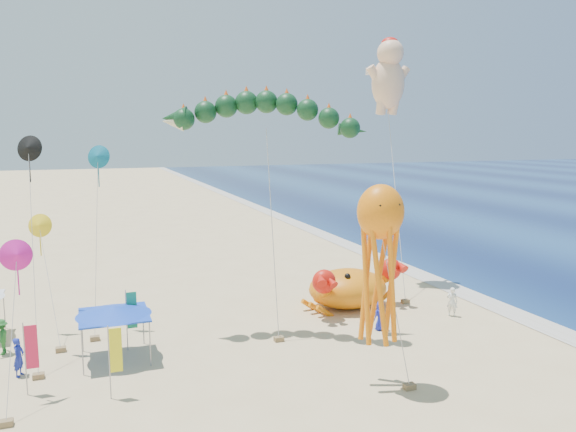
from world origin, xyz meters
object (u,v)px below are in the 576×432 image
at_px(dragon_kite, 263,119).
at_px(canopy_blue, 114,311).
at_px(octopus_kite, 380,251).
at_px(cherub_kite, 389,74).
at_px(crab_inflatable, 349,287).

xyz_separation_m(dragon_kite, canopy_blue, (-8.13, -1.21, -9.34)).
xyz_separation_m(octopus_kite, canopy_blue, (-10.70, 7.02, -3.58)).
bearing_deg(canopy_blue, cherub_kite, 23.47).
height_order(dragon_kite, octopus_kite, dragon_kite).
relative_size(cherub_kite, canopy_blue, 4.96).
relative_size(cherub_kite, octopus_kite, 2.00).
xyz_separation_m(dragon_kite, octopus_kite, (2.57, -8.23, -5.76)).
height_order(dragon_kite, cherub_kite, cherub_kite).
height_order(crab_inflatable, cherub_kite, cherub_kite).
bearing_deg(dragon_kite, cherub_kite, 32.15).
xyz_separation_m(crab_inflatable, cherub_kite, (5.60, 5.27, 13.94)).
bearing_deg(cherub_kite, octopus_kite, -120.82).
relative_size(crab_inflatable, dragon_kite, 0.53).
relative_size(octopus_kite, canopy_blue, 2.48).
height_order(octopus_kite, canopy_blue, octopus_kite).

